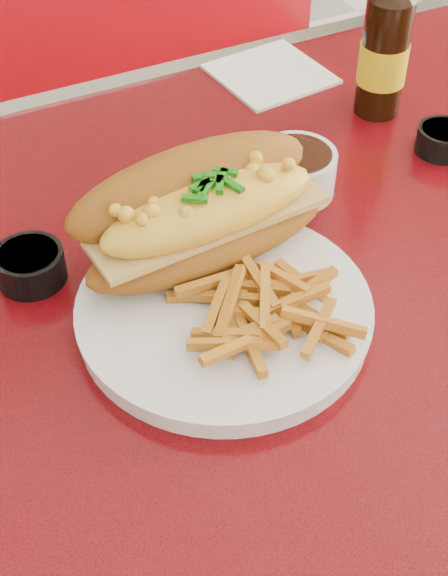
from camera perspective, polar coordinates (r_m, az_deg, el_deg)
name	(u,v)px	position (r m, az deg, el deg)	size (l,w,h in m)	color
diner_table	(302,359)	(0.92, 5.58, -5.06)	(1.23, 0.83, 0.77)	#B50B14
booth_bench_far	(91,195)	(1.69, -9.42, 6.55)	(1.20, 0.51, 0.90)	#A00A13
dinner_plate	(224,311)	(0.73, 0.00, -1.66)	(0.27, 0.27, 0.02)	white
mac_hoagie	(202,211)	(0.75, -1.56, 5.53)	(0.26, 0.14, 0.11)	#9A5A18
fries_pile	(271,308)	(0.70, 3.39, -1.42)	(0.12, 0.11, 0.03)	orange
fork	(252,298)	(0.73, 2.04, -0.71)	(0.02, 0.13, 0.00)	silver
gravy_ramekin	(295,171)	(0.87, 5.09, 8.30)	(0.09, 0.09, 0.05)	white
sauce_cup_left	(30,265)	(0.78, -13.62, 1.63)	(0.09, 0.09, 0.03)	black
sauce_cup_right	(443,139)	(0.96, 15.30, 10.19)	(0.07, 0.07, 0.03)	black
beer_bottle	(385,46)	(0.99, 11.39, 16.50)	(0.06, 0.06, 0.23)	black
paper_napkin	(271,74)	(1.09, 3.33, 14.95)	(0.13, 0.13, 0.00)	white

